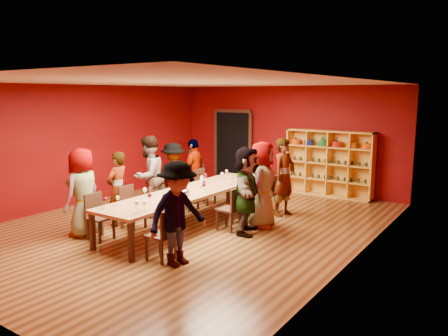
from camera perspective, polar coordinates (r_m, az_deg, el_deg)
The scene contains 47 objects.
room_shell at distance 9.10m, azimuth -4.52°, elevation 1.62°, with size 7.10×9.10×3.04m.
tasting_table at distance 9.24m, azimuth -4.45°, elevation -3.30°, with size 1.10×4.50×0.75m.
doorway at distance 13.76m, azimuth 1.27°, elevation 2.77°, with size 1.40×0.17×2.30m.
shelving_unit at distance 12.23m, azimuth 13.60°, elevation 0.99°, with size 2.40×0.40×1.80m.
chair_person_left_0 at distance 8.75m, azimuth -16.21°, elevation -5.78°, with size 0.42×0.42×0.89m.
person_left_0 at distance 8.97m, azimuth -17.97°, elevation -3.03°, with size 0.85×0.46×1.74m, color white.
chair_person_left_1 at distance 9.29m, azimuth -12.14°, elevation -4.72°, with size 0.42×0.42×0.89m.
person_left_1 at distance 9.48m, azimuth -13.72°, elevation -2.65°, with size 0.58×0.42×1.58m, color #526BA9.
chair_person_left_2 at distance 9.91m, azimuth -8.35°, elevation -3.70°, with size 0.42×0.42×0.89m.
person_left_2 at distance 10.05m, azimuth -9.81°, elevation -1.08°, with size 0.89×0.49×1.84m, color silver.
chair_person_left_3 at distance 10.56m, azimuth -5.07°, elevation -2.80°, with size 0.42×0.42×0.89m.
person_left_3 at distance 10.74m, azimuth -6.62°, elevation -0.97°, with size 1.03×0.43×1.60m, color #5173A7.
chair_person_left_4 at distance 11.11m, azimuth -2.76°, elevation -2.16°, with size 0.42×0.42×0.89m.
person_left_4 at distance 11.22m, azimuth -3.92°, elevation -0.36°, with size 0.96×0.44×1.65m, color #5474AD.
chair_person_right_0 at distance 7.39m, azimuth -7.81°, elevation -8.32°, with size 0.42×0.42×0.89m.
person_right_0 at distance 7.10m, azimuth -6.09°, elevation -5.97°, with size 1.11×0.46×1.72m, color #4D4D52.
chair_person_right_2 at distance 8.94m, azimuth 1.02°, elevation -5.06°, with size 0.42×0.42×0.89m.
person_right_2 at distance 8.67m, azimuth 3.00°, elevation -2.95°, with size 1.63×0.47×1.75m, color #557EB0.
chair_person_right_3 at distance 9.42m, azimuth 2.96°, elevation -4.32°, with size 0.42×0.42×0.89m.
person_right_3 at distance 9.14m, azimuth 5.00°, elevation -2.16°, with size 0.88×0.48×1.80m, color pink.
chair_person_right_4 at distance 10.29m, azimuth 5.98°, elevation -3.15°, with size 0.42×0.42×0.89m.
person_right_4 at distance 10.05m, azimuth 7.86°, elevation -1.19°, with size 0.65×0.48×1.79m, color black.
wine_glass_0 at distance 8.25m, azimuth -13.72°, elevation -3.85°, with size 0.07×0.07×0.18m.
wine_glass_1 at distance 8.24m, azimuth -9.70°, elevation -3.61°, with size 0.08×0.08×0.20m.
wine_glass_2 at distance 10.38m, azimuth -0.25°, elevation -0.82°, with size 0.07×0.07×0.18m.
wine_glass_3 at distance 8.10m, azimuth -15.26°, elevation -4.09°, with size 0.08×0.08×0.19m.
wine_glass_4 at distance 9.44m, azimuth -5.33°, elevation -1.75°, with size 0.09×0.09×0.22m.
wine_glass_5 at distance 9.82m, azimuth 0.78°, elevation -1.30°, with size 0.08×0.08×0.21m.
wine_glass_6 at distance 10.36m, azimuth 2.96°, elevation -0.80°, with size 0.08×0.08×0.19m.
wine_glass_7 at distance 9.43m, azimuth -2.62°, elevation -1.92°, with size 0.07×0.07×0.18m.
wine_glass_8 at distance 7.66m, azimuth -11.32°, elevation -4.58°, with size 0.09×0.09×0.22m.
wine_glass_9 at distance 8.86m, azimuth -9.67°, elevation -2.73°, with size 0.08×0.08×0.19m.
wine_glass_10 at distance 8.98m, azimuth -3.06°, elevation -2.50°, with size 0.07×0.07×0.18m.
wine_glass_11 at distance 8.73m, azimuth -10.31°, elevation -2.87°, with size 0.08×0.08×0.20m.
wine_glass_12 at distance 10.78m, azimuth 0.33°, elevation -0.44°, with size 0.07×0.07×0.18m.
wine_glass_13 at distance 7.72m, azimuth -10.40°, elevation -4.58°, with size 0.08×0.08×0.19m.
wine_glass_14 at distance 8.94m, azimuth -6.69°, elevation -2.59°, with size 0.07×0.07×0.18m.
wine_glass_15 at distance 9.29m, azimuth -6.59°, elevation -2.03°, with size 0.08×0.08×0.20m.
wine_glass_16 at distance 9.08m, azimuth -2.64°, elevation -2.27°, with size 0.08×0.08×0.20m.
wine_glass_17 at distance 8.38m, azimuth -5.87°, elevation -3.40°, with size 0.07×0.07×0.18m.
wine_glass_18 at distance 8.26m, azimuth -6.96°, elevation -3.56°, with size 0.08×0.08×0.19m.
wine_glass_19 at distance 10.15m, azimuth -2.44°, elevation -0.97°, with size 0.08×0.08×0.20m.
wine_glass_20 at distance 9.99m, azimuth -2.93°, elevation -1.25°, with size 0.07×0.07×0.18m.
spittoon_bowl at distance 8.81m, azimuth -5.49°, elevation -3.16°, with size 0.30×0.30×0.16m, color #B1B3B8.
carafe_a at distance 9.66m, azimuth -2.89°, elevation -1.77°, with size 0.10×0.10×0.24m.
carafe_b at distance 8.47m, azimuth -6.81°, elevation -3.33°, with size 0.12×0.12×0.27m.
wine_bottle at distance 10.62m, azimuth 3.16°, elevation -0.73°, with size 0.07×0.07×0.28m.
Camera 1 is at (5.67, -7.01, 2.76)m, focal length 35.00 mm.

